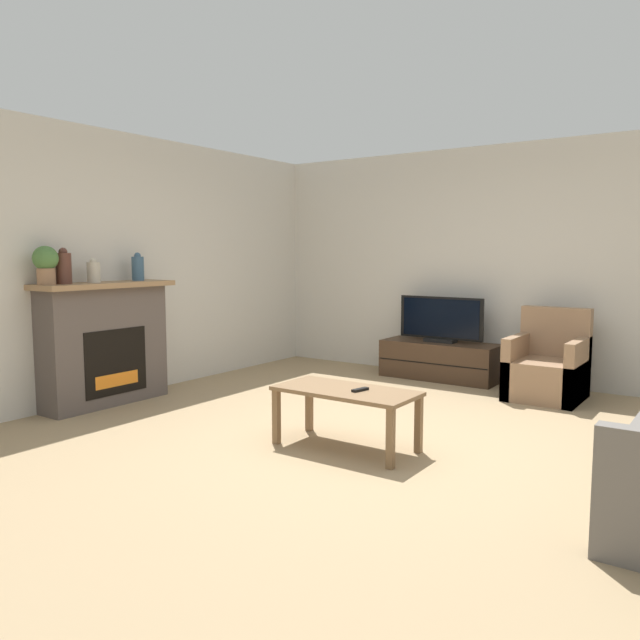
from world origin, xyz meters
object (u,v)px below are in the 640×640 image
mantel_vase_right (138,268)px  remote (360,390)px  mantel_vase_left (64,267)px  tv_stand (440,360)px  tv (441,321)px  armchair (547,370)px  fireplace (105,343)px  mantel_vase_centre_left (94,271)px  coffee_table (346,397)px  potted_plant (46,263)px

mantel_vase_right → remote: bearing=-4.7°
mantel_vase_left → tv_stand: size_ratio=0.24×
tv_stand → tv: size_ratio=1.32×
mantel_vase_left → armchair: 4.80m
fireplace → tv: (2.18, 3.02, 0.07)m
mantel_vase_centre_left → mantel_vase_right: size_ratio=0.83×
mantel_vase_right → tv_stand: size_ratio=0.21×
fireplace → coffee_table: bearing=3.9°
mantel_vase_right → tv_stand: mantel_vase_right is taller
tv_stand → fireplace: bearing=-125.8°
armchair → mantel_vase_right: bearing=-146.2°
mantel_vase_right → tv_stand: 3.56m
armchair → remote: armchair is taller
fireplace → mantel_vase_centre_left: 0.70m
mantel_vase_right → armchair: size_ratio=0.31×
armchair → coffee_table: armchair is taller
potted_plant → mantel_vase_centre_left: bearing=90.0°
mantel_vase_centre_left → coffee_table: mantel_vase_centre_left is taller
potted_plant → coffee_table: (2.66, 0.77, -1.00)m
remote → armchair: bearing=88.0°
fireplace → mantel_vase_right: 0.83m
potted_plant → remote: potted_plant is taller
remote → mantel_vase_right: bearing=-171.7°
tv → remote: (0.62, -2.83, -0.22)m
armchair → coffee_table: bearing=-107.6°
mantel_vase_left → tv: size_ratio=0.32×
coffee_table → remote: size_ratio=6.99×
armchair → tv_stand: bearing=167.8°
tv_stand → armchair: (1.30, -0.28, 0.08)m
fireplace → remote: 2.81m
fireplace → mantel_vase_centre_left: bearing=-80.7°
potted_plant → remote: (2.78, 0.77, -0.93)m
tv → armchair: (1.30, -0.28, -0.39)m
mantel_vase_left → coffee_table: (2.66, 0.60, -0.96)m
mantel_vase_left → potted_plant: (-0.00, -0.17, 0.04)m
mantel_vase_centre_left → tv_stand: 3.95m
mantel_vase_centre_left → remote: (2.78, 0.29, -0.84)m
fireplace → armchair: fireplace is taller
coffee_table → mantel_vase_centre_left: bearing=-173.8°
mantel_vase_left → mantel_vase_centre_left: 0.31m
mantel_vase_centre_left → mantel_vase_right: mantel_vase_right is taller
remote → tv_stand: bearing=115.4°
mantel_vase_right → potted_plant: 1.00m
potted_plant → mantel_vase_right: bearing=90.0°
potted_plant → tv_stand: (2.16, 3.61, -1.17)m
mantel_vase_centre_left → potted_plant: size_ratio=0.68×
coffee_table → remote: 0.14m
potted_plant → tv_stand: bearing=59.1°
tv_stand → mantel_vase_left: bearing=-122.2°
mantel_vase_left → mantel_vase_right: 0.83m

